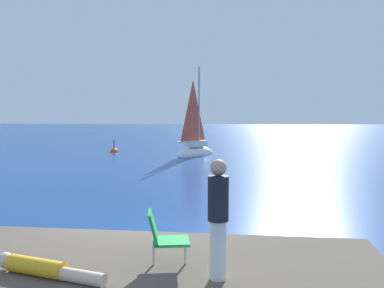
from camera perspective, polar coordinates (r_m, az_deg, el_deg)
ground_plane at (r=9.62m, az=-7.42°, el=-13.54°), size 160.00×160.00×0.00m
shore_ledge at (r=6.68m, az=-9.04°, el=-18.63°), size 8.04×3.79×0.73m
boulder_seaward at (r=8.15m, az=4.96°, el=-16.95°), size 0.76×0.94×0.59m
boulder_inland at (r=8.55m, az=17.83°, el=-16.09°), size 1.22×1.20×0.61m
sailboat_near at (r=27.82m, az=0.50°, el=-0.81°), size 3.04×3.32×6.40m
person_sunbather at (r=6.28m, az=-19.54°, el=-15.66°), size 1.70×0.73×0.25m
person_standing at (r=5.66m, az=3.57°, el=-9.73°), size 0.28×0.28×1.62m
beach_chair at (r=6.28m, az=-3.93°, el=-12.27°), size 0.65×0.56×0.80m
marker_buoy at (r=30.39m, az=-10.56°, el=-1.07°), size 0.56×0.56×1.13m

